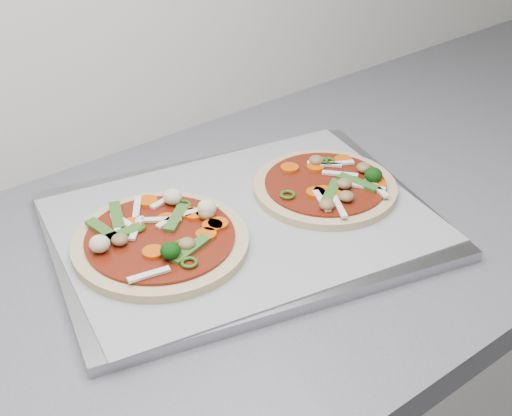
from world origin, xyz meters
TOP-DOWN VIEW (x-y plane):
  - baking_tray at (0.68, 1.32)m, footprint 0.54×0.45m
  - parchment at (0.68, 1.32)m, footprint 0.50×0.41m
  - pizza_left at (0.57, 1.33)m, footprint 0.28×0.28m
  - pizza_right at (0.81, 1.30)m, footprint 0.22×0.22m

SIDE VIEW (x-z plane):
  - baking_tray at x=0.68m, z-range 0.90..0.92m
  - parchment at x=0.68m, z-range 0.92..0.92m
  - pizza_right at x=0.81m, z-range 0.91..0.94m
  - pizza_left at x=0.57m, z-range 0.91..0.94m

